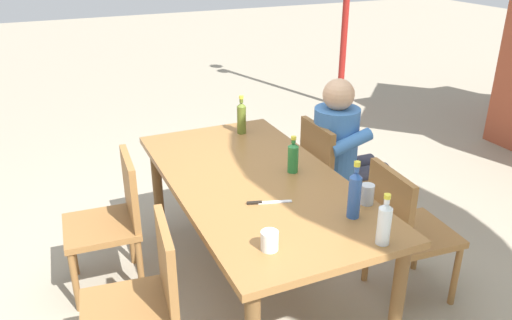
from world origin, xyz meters
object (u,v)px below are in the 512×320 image
Objects in this scene: table_knife at (266,202)px; backpack_by_near_side at (236,167)px; chair_near_left at (113,216)px; cup_white at (270,241)px; dining_table at (256,192)px; person_in_white_shirt at (344,148)px; bottle_green at (293,157)px; chair_far_left at (330,172)px; bottle_olive at (242,117)px; bottle_blue at (355,193)px; chair_near_right at (144,298)px; cup_steel at (367,194)px; bottle_clear at (384,223)px; chair_far_right at (404,227)px.

table_knife reaches higher than backpack_by_near_side.
chair_near_left is 9.46× the size of cup_white.
chair_near_left is 3.69× the size of table_knife.
dining_table reaches higher than backpack_by_near_side.
dining_table is 0.98m from person_in_white_shirt.
bottle_green is at bearing -6.61° from backpack_by_near_side.
chair_far_left is 0.20m from person_in_white_shirt.
person_in_white_shirt is 0.78m from bottle_olive.
bottle_blue reaches higher than table_knife.
cup_steel is (0.08, 1.19, 0.34)m from chair_near_right.
bottle_clear reaches higher than bottle_green.
bottle_clear is (1.27, -0.52, 0.40)m from chair_far_left.
bottle_olive is 1.31m from bottle_blue.
backpack_by_near_side is at bearing 146.16° from chair_near_right.
chair_far_left is 1.01m from backpack_by_near_side.
dining_table is at bearing -64.65° from person_in_white_shirt.
cup_steel is (-0.09, 0.14, -0.08)m from bottle_blue.
person_in_white_shirt is 5.00× the size of table_knife.
cup_white is at bearing -45.52° from person_in_white_shirt.
chair_far_left is 1.53m from cup_white.
backpack_by_near_side is at bearing -179.35° from cup_steel.
person_in_white_shirt is at bearing 172.53° from chair_far_right.
bottle_clear reaches higher than chair_far_left.
bottle_clear is at bearing 67.87° from chair_near_right.
bottle_green reaches higher than cup_white.
dining_table is at bearing -61.55° from chair_far_left.
backpack_by_near_side is at bearing 162.89° from bottle_olive.
chair_near_left is at bearing -112.38° from bottle_green.
cup_white is at bearing -17.52° from backpack_by_near_side.
bottle_blue reaches higher than bottle_green.
chair_near_right is at bearing -115.37° from cup_white.
chair_near_left is 1.54m from cup_steel.
chair_far_left is at bearing 118.69° from chair_near_right.
cup_steel reaches higher than chair_far_left.
chair_near_right is 0.78m from table_knife.
chair_near_left is 0.84m from chair_near_right.
chair_far_left is 1.14m from table_knife.
bottle_olive is at bearing -153.43° from chair_far_right.
bottle_green is 1.47m from backpack_by_near_side.
bottle_olive is (-0.72, 0.21, 0.20)m from dining_table.
chair_near_left and chair_near_right have the same top height.
bottle_clear is (1.26, 1.03, 0.40)m from chair_near_left.
bottle_clear is 1.57m from bottle_olive.
chair_far_left is 9.46× the size of cup_white.
chair_far_right is 1.84× the size of backpack_by_near_side.
bottle_green is at bearing -51.67° from chair_far_left.
bottle_green reaches higher than chair_near_left.
bottle_clear is (1.27, -0.63, 0.23)m from person_in_white_shirt.
cup_steel is 0.23× the size of backpack_by_near_side.
person_in_white_shirt reaches higher than cup_steel.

